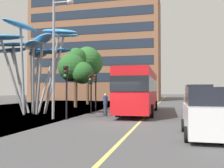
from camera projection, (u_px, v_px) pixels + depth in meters
ground at (107, 123)px, 15.24m from camera, size 120.00×240.00×0.10m
red_bus at (139, 89)px, 20.96m from camera, size 2.84×11.13×3.77m
leaf_sculpture at (32, 46)px, 21.01m from camera, size 8.67×8.44×7.50m
traffic_light_kerb_near at (66, 81)px, 16.48m from camera, size 0.28×0.42×3.58m
traffic_light_kerb_far at (91, 85)px, 21.27m from camera, size 0.28×0.42×3.29m
traffic_light_island_mid at (95, 84)px, 23.99m from camera, size 0.28×0.42×3.53m
car_parked_near at (207, 114)px, 10.32m from camera, size 1.95×4.06×2.08m
car_parked_mid at (198, 103)px, 17.48m from camera, size 2.00×4.18×2.35m
street_lamp at (58, 43)px, 16.99m from camera, size 1.52×0.44×8.23m
tree_pavement_near at (75, 67)px, 29.42m from camera, size 4.42×3.57×7.13m
tree_pavement_far at (87, 63)px, 35.24m from camera, size 4.77×5.68×8.00m
pedestrian at (105, 105)px, 18.79m from camera, size 0.34×0.34×1.73m
backdrop_building at (97, 50)px, 53.35m from camera, size 26.36×11.84×21.50m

